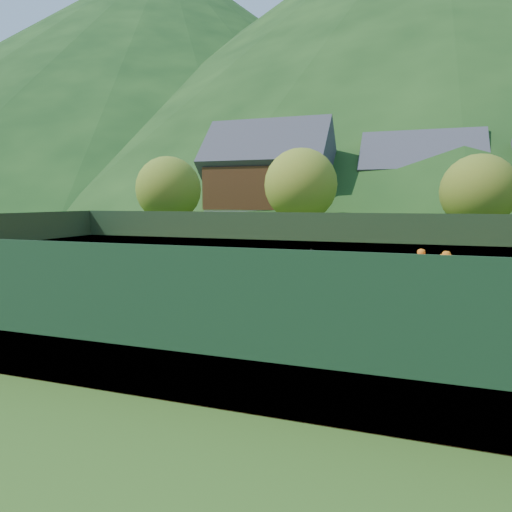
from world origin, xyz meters
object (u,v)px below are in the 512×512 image
(student_c, at_px, (421,265))
(student_d, at_px, (446,267))
(tennis_net, at_px, (283,275))
(chalet_left, at_px, (269,184))
(coach, at_px, (248,272))
(ball_hopper, at_px, (77,274))
(student_b, at_px, (362,267))
(student_a, at_px, (312,266))
(chalet_mid, at_px, (420,190))

(student_c, height_order, student_d, student_c)
(tennis_net, height_order, chalet_left, chalet_left)
(coach, xyz_separation_m, ball_hopper, (-6.77, -2.33, -0.11))
(coach, relative_size, student_c, 1.08)
(student_c, bearing_deg, tennis_net, 13.57)
(tennis_net, relative_size, ball_hopper, 12.07)
(coach, distance_m, student_b, 5.81)
(student_a, bearing_deg, student_b, -157.26)
(student_a, bearing_deg, chalet_left, -49.83)
(student_a, xyz_separation_m, student_b, (2.33, 0.16, 0.02))
(chalet_mid, bearing_deg, student_a, -99.10)
(student_b, height_order, tennis_net, student_b)
(coach, relative_size, student_a, 1.24)
(student_b, relative_size, chalet_mid, 0.11)
(student_c, relative_size, chalet_left, 0.11)
(coach, distance_m, chalet_mid, 36.61)
(ball_hopper, relative_size, chalet_left, 0.07)
(student_c, relative_size, ball_hopper, 1.58)
(student_d, bearing_deg, chalet_left, -35.72)
(student_d, bearing_deg, student_b, 34.63)
(student_d, relative_size, ball_hopper, 1.53)
(coach, relative_size, student_d, 1.12)
(chalet_left, bearing_deg, student_a, -68.69)
(coach, distance_m, student_d, 9.28)
(coach, bearing_deg, student_c, 19.37)
(student_c, height_order, tennis_net, student_c)
(student_b, relative_size, tennis_net, 0.12)
(student_a, bearing_deg, student_c, -147.84)
(student_c, xyz_separation_m, student_d, (1.08, -0.19, -0.03))
(student_a, xyz_separation_m, student_d, (6.03, 0.98, 0.08))
(student_c, bearing_deg, coach, 20.05)
(coach, xyz_separation_m, student_b, (4.28, 3.93, -0.15))
(student_c, bearing_deg, chalet_mid, -105.89)
(student_b, distance_m, student_c, 2.81)
(student_c, bearing_deg, student_b, 5.55)
(ball_hopper, bearing_deg, chalet_mid, 70.01)
(tennis_net, bearing_deg, chalet_left, 108.43)
(tennis_net, xyz_separation_m, chalet_left, (-10.00, 30.00, 5.13))
(student_c, xyz_separation_m, tennis_net, (-5.83, -3.25, -0.29))
(ball_hopper, bearing_deg, student_c, 28.02)
(coach, xyz_separation_m, student_d, (7.97, 4.74, -0.09))
(student_a, bearing_deg, coach, 81.57)
(coach, relative_size, chalet_mid, 0.13)
(tennis_net, xyz_separation_m, chalet_mid, (6.00, 34.00, 4.47))
(ball_hopper, xyz_separation_m, chalet_mid, (13.83, 38.02, 4.22))
(tennis_net, relative_size, chalet_left, 0.87)
(coach, height_order, student_b, coach)
(student_c, height_order, chalet_left, chalet_left)
(chalet_left, bearing_deg, student_b, -64.54)
(student_a, distance_m, tennis_net, 2.27)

